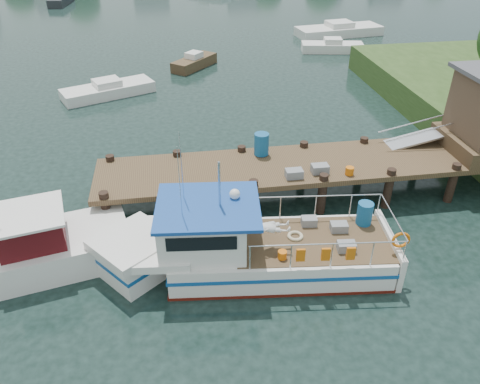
{
  "coord_description": "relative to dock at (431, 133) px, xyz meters",
  "views": [
    {
      "loc": [
        -3.06,
        -14.75,
        9.75
      ],
      "look_at": [
        -1.0,
        -1.5,
        1.3
      ],
      "focal_mm": 35.0,
      "sensor_mm": 36.0,
      "label": 1
    }
  ],
  "objects": [
    {
      "name": "ground_plane",
      "position": [
        -6.51,
        -0.01,
        -2.24
      ],
      "size": [
        160.0,
        160.0,
        0.0
      ],
      "primitive_type": "plane",
      "color": "black"
    },
    {
      "name": "dock",
      "position": [
        0.0,
        0.0,
        0.0
      ],
      "size": [
        16.6,
        3.0,
        4.78
      ],
      "color": "#4B3823",
      "rests_on": "ground"
    },
    {
      "name": "lobster_boat",
      "position": [
        -7.82,
        -3.87,
        -1.43
      ],
      "size": [
        9.33,
        3.53,
        4.49
      ],
      "rotation": [
        0.0,
        0.0,
        -0.1
      ],
      "color": "silver",
      "rests_on": "ground"
    },
    {
      "name": "work_boat",
      "position": [
        -14.84,
        -2.97,
        -1.58
      ],
      "size": [
        7.94,
        3.78,
        4.15
      ],
      "rotation": [
        0.0,
        0.0,
        0.22
      ],
      "color": "silver",
      "rests_on": "ground"
    },
    {
      "name": "moored_rowboat",
      "position": [
        -7.81,
        16.64,
        -1.85
      ],
      "size": [
        3.3,
        3.52,
        1.05
      ],
      "rotation": [
        0.0,
        0.0,
        0.33
      ],
      "color": "#4B3823",
      "rests_on": "ground"
    },
    {
      "name": "moored_a",
      "position": [
        -13.12,
        12.14,
        -1.89
      ],
      "size": [
        5.45,
        3.68,
        0.95
      ],
      "rotation": [
        0.0,
        0.0,
        0.06
      ],
      "color": "silver",
      "rests_on": "ground"
    },
    {
      "name": "moored_b",
      "position": [
        2.63,
        18.95,
        -1.87
      ],
      "size": [
        4.71,
        2.34,
        1.0
      ],
      "rotation": [
        0.0,
        0.0,
        0.43
      ],
      "color": "silver",
      "rests_on": "ground"
    },
    {
      "name": "moored_c",
      "position": [
        4.74,
        23.59,
        -1.82
      ],
      "size": [
        7.39,
        3.42,
        1.12
      ],
      "rotation": [
        0.0,
        0.0,
        -0.03
      ],
      "color": "silver",
      "rests_on": "ground"
    },
    {
      "name": "moored_e",
      "position": [
        -20.37,
        40.89,
        -1.78
      ],
      "size": [
        2.15,
        4.69,
        1.25
      ],
      "rotation": [
        0.0,
        0.0,
        0.03
      ],
      "color": "black",
      "rests_on": "ground"
    }
  ]
}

